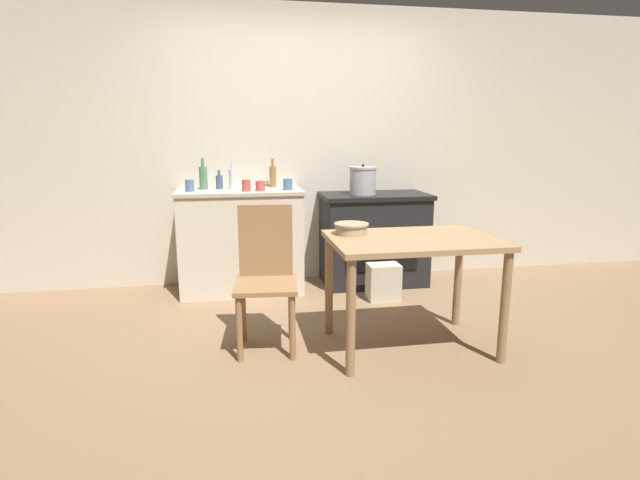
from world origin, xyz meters
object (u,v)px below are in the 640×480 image
object	(u,v)px
cup_center	(246,185)
cup_right	(190,185)
work_table	(412,254)
bottle_far_left	(273,176)
cup_mid_right	(288,184)
mixing_bowl_large	(351,228)
cup_center_right	(260,186)
stock_pot	(363,181)
bottle_center_left	(203,177)
stove	(374,239)
flour_sack	(383,282)
chair	(266,274)
bottle_left	(219,182)
bottle_mid_left	(233,178)

from	to	relation	value
cup_center	cup_right	bearing A→B (deg)	170.38
cup_right	work_table	bearing A→B (deg)	-43.60
bottle_far_left	cup_mid_right	world-z (taller)	bottle_far_left
mixing_bowl_large	cup_center_right	bearing A→B (deg)	114.17
bottle_far_left	stock_pot	bearing A→B (deg)	-14.11
bottle_center_left	stove	bearing A→B (deg)	-2.83
stove	flour_sack	size ratio (longest dim) A/B	3.16
stock_pot	bottle_center_left	xyz separation A→B (m)	(-1.42, 0.12, 0.04)
flour_sack	bottle_center_left	distance (m)	1.82
cup_right	mixing_bowl_large	bearing A→B (deg)	-47.76
flour_sack	cup_right	bearing A→B (deg)	164.59
chair	mixing_bowl_large	xyz separation A→B (m)	(0.57, -0.02, 0.29)
cup_center	cup_mid_right	world-z (taller)	cup_center
bottle_far_left	cup_mid_right	distance (m)	0.28
flour_sack	bottle_left	world-z (taller)	bottle_left
cup_center	stove	bearing A→B (deg)	6.71
bottle_left	stock_pot	bearing A→B (deg)	-6.09
stove	work_table	world-z (taller)	stove
work_table	stock_pot	distance (m)	1.46
work_table	bottle_center_left	distance (m)	2.10
work_table	cup_center_right	size ratio (longest dim) A/B	12.65
mixing_bowl_large	bottle_center_left	world-z (taller)	bottle_center_left
stock_pot	bottle_left	size ratio (longest dim) A/B	1.66
bottle_left	bottle_mid_left	world-z (taller)	bottle_mid_left
mixing_bowl_large	bottle_center_left	bearing A→B (deg)	126.43
bottle_far_left	cup_center_right	xyz separation A→B (m)	(-0.13, -0.28, -0.06)
stove	bottle_far_left	bearing A→B (deg)	170.59
mixing_bowl_large	bottle_mid_left	bearing A→B (deg)	119.04
mixing_bowl_large	cup_center	distance (m)	1.33
bottle_center_left	cup_right	size ratio (longest dim) A/B	2.77
bottle_center_left	cup_center_right	xyz separation A→B (m)	(0.49, -0.20, -0.06)
flour_sack	cup_center_right	size ratio (longest dim) A/B	3.71
chair	bottle_mid_left	size ratio (longest dim) A/B	3.94
chair	bottle_far_left	world-z (taller)	bottle_far_left
cup_center	cup_center_right	bearing A→B (deg)	6.09
stove	stock_pot	bearing A→B (deg)	-159.88
stove	bottle_mid_left	bearing A→B (deg)	177.24
work_table	bottle_far_left	bearing A→B (deg)	114.88
stock_pot	bottle_mid_left	bearing A→B (deg)	174.62
stove	bottle_center_left	bearing A→B (deg)	177.17
mixing_bowl_large	cup_center	xyz separation A→B (m)	(-0.64, 1.15, 0.18)
stock_pot	bottle_center_left	bearing A→B (deg)	175.03
mixing_bowl_large	stock_pot	bearing A→B (deg)	71.73
bottle_left	cup_center_right	world-z (taller)	bottle_left
stove	cup_mid_right	bearing A→B (deg)	-173.40
cup_center_right	cup_right	bearing A→B (deg)	173.50
mixing_bowl_large	cup_mid_right	bearing A→B (deg)	103.21
work_table	bottle_mid_left	xyz separation A→B (m)	(-1.11, 1.53, 0.37)
mixing_bowl_large	stove	bearing A→B (deg)	67.32
cup_center	bottle_far_left	bearing A→B (deg)	49.15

